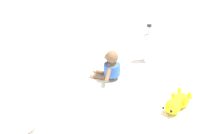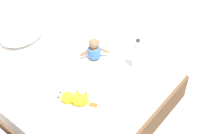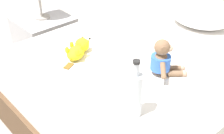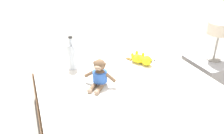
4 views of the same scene
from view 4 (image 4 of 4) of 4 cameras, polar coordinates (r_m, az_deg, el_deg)
The scene contains 8 objects.
ground_plane at distance 2.16m, azimuth 4.75°, elevation -16.17°, with size 16.00×16.00×0.00m, color #9E998E.
bed at distance 2.01m, azimuth 5.00°, elevation -11.33°, with size 1.52×1.88×0.47m.
pillow at distance 1.42m, azimuth 17.37°, elevation -15.05°, with size 0.54×0.46×0.16m.
plush_monkey at distance 1.88m, azimuth -3.15°, elevation -2.04°, with size 0.26×0.26×0.24m.
plush_yellow_creature at distance 2.29m, azimuth 7.40°, elevation 1.92°, with size 0.20×0.31×0.10m.
glass_bottle at distance 2.18m, azimuth -9.96°, elevation 2.66°, with size 0.08×0.08×0.32m.
nightstand at distance 2.73m, azimuth 23.05°, elevation -2.70°, with size 0.45×0.45×0.45m.
bedside_lamp at distance 2.53m, azimuth 25.27°, elevation 8.32°, with size 0.23×0.23×0.40m.
Camera 4 is at (0.73, 1.41, 1.47)m, focal length 36.70 mm.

